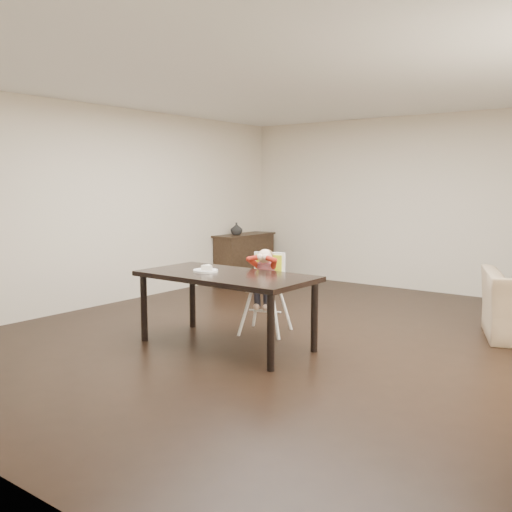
{
  "coord_description": "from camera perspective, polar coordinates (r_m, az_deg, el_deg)",
  "views": [
    {
      "loc": [
        3.32,
        -5.06,
        1.64
      ],
      "look_at": [
        -0.21,
        -0.38,
        0.91
      ],
      "focal_mm": 40.0,
      "sensor_mm": 36.0,
      "label": 1
    }
  ],
  "objects": [
    {
      "name": "vase",
      "position": [
        9.73,
        -1.97,
        2.71
      ],
      "size": [
        0.21,
        0.22,
        0.2
      ],
      "primitive_type": "imported",
      "rotation": [
        0.0,
        0.0,
        -0.05
      ],
      "color": "#99999E",
      "rests_on": "sideboard"
    },
    {
      "name": "room_walls",
      "position": [
        6.06,
        3.79,
        9.15
      ],
      "size": [
        6.02,
        7.02,
        2.71
      ],
      "color": "beige",
      "rests_on": "ground"
    },
    {
      "name": "ground",
      "position": [
        6.27,
        3.65,
        -8.04
      ],
      "size": [
        7.0,
        7.0,
        0.0
      ],
      "primitive_type": "plane",
      "color": "black",
      "rests_on": "ground"
    },
    {
      "name": "plate",
      "position": [
        5.88,
        -5.0,
        -1.36
      ],
      "size": [
        0.28,
        0.28,
        0.07
      ],
      "rotation": [
        0.0,
        0.0,
        0.11
      ],
      "color": "white",
      "rests_on": "dining_table"
    },
    {
      "name": "high_chair",
      "position": [
        6.3,
        1.02,
        -1.79
      ],
      "size": [
        0.49,
        0.49,
        0.94
      ],
      "rotation": [
        0.0,
        0.0,
        0.29
      ],
      "color": "white",
      "rests_on": "ground"
    },
    {
      "name": "dining_table",
      "position": [
        5.77,
        -3.01,
        -2.55
      ],
      "size": [
        1.8,
        0.9,
        0.75
      ],
      "color": "black",
      "rests_on": "ground"
    },
    {
      "name": "sideboard",
      "position": [
        9.95,
        -1.16,
        -0.05
      ],
      "size": [
        0.44,
        1.26,
        0.79
      ],
      "color": "black",
      "rests_on": "ground"
    }
  ]
}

